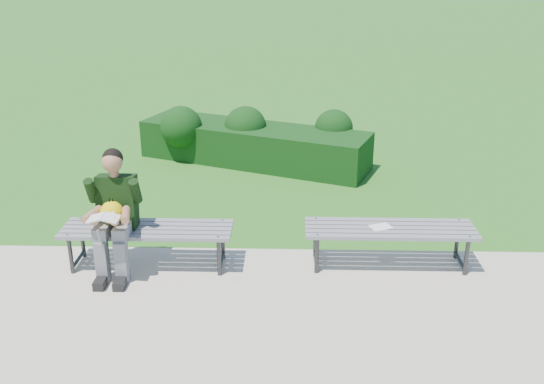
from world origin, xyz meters
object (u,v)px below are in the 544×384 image
object	(u,v)px
hedge	(251,140)
bench_left	(147,232)
bench_right	(390,232)
paper_sheet	(381,227)
seated_boy	(114,210)

from	to	relation	value
hedge	bench_left	size ratio (longest dim) A/B	2.11
hedge	bench_left	bearing A→B (deg)	-104.04
bench_right	paper_sheet	size ratio (longest dim) A/B	6.80
seated_boy	hedge	bearing A→B (deg)	71.98
bench_right	paper_sheet	bearing A→B (deg)	180.00
bench_right	paper_sheet	xyz separation A→B (m)	(-0.10, 0.00, 0.06)
seated_boy	paper_sheet	bearing A→B (deg)	3.61
hedge	bench_left	distance (m)	3.68
hedge	bench_right	distance (m)	3.88
seated_boy	paper_sheet	world-z (taller)	seated_boy
seated_boy	bench_right	bearing A→B (deg)	3.48
seated_boy	paper_sheet	distance (m)	2.80
bench_left	hedge	bearing A→B (deg)	75.96
bench_left	bench_right	size ratio (longest dim) A/B	1.00
bench_left	paper_sheet	world-z (taller)	bench_left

